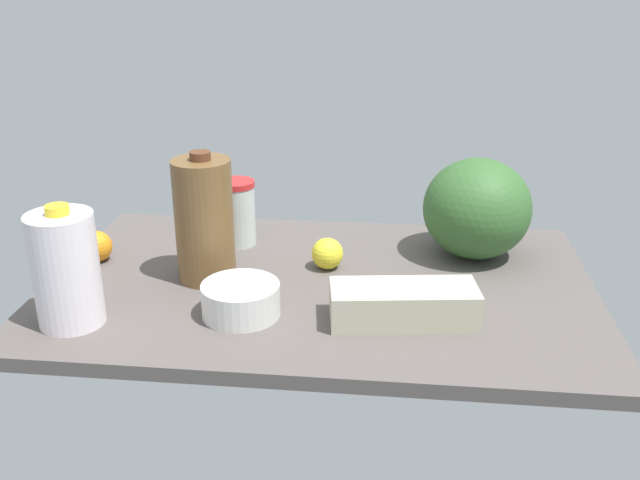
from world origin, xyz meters
The scene contains 9 objects.
countertop centered at (0.00, 0.00, 1.50)cm, with size 120.00×76.00×3.00cm, color #564F4C.
egg_carton centered at (18.28, -16.04, 6.68)cm, with size 28.77×11.11×7.37cm, color #BDB89C.
chocolate_milk_jug centered at (-25.26, -0.53, 16.74)cm, with size 12.81×12.81×29.05cm.
watermelon centered at (34.99, 18.84, 14.89)cm, with size 25.18×25.18×23.77cm, color #34612C.
milk_jug centered at (-46.41, -23.65, 14.42)cm, with size 12.76×12.76×24.41cm.
tumbler_cup centered at (-22.63, 19.95, 11.22)cm, with size 8.95×8.95×16.35cm.
mixing_bowl centered at (-14.07, -16.99, 6.35)cm, with size 15.75×15.75×6.70cm, color silver.
lemon_far_back centered at (0.87, 7.56, 6.64)cm, with size 7.28×7.28×7.28cm, color yellow.
orange_beside_bowl centered at (-53.46, 5.81, 6.67)cm, with size 7.34×7.34×7.34cm, color orange.
Camera 1 is at (15.53, -141.71, 70.95)cm, focal length 40.00 mm.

